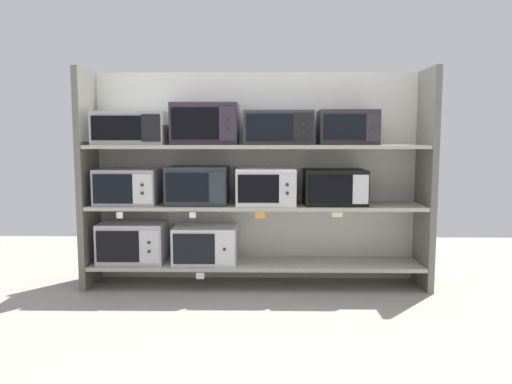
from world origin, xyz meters
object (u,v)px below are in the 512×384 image
microwave_5 (335,187)px  microwave_4 (266,186)px  microwave_1 (205,244)px  microwave_3 (198,185)px  microwave_7 (205,124)px  microwave_8 (278,128)px  microwave_2 (129,187)px  microwave_6 (132,129)px  microwave_9 (347,128)px  microwave_0 (133,242)px

microwave_5 → microwave_4: bearing=180.0°
microwave_1 → microwave_3: 0.49m
microwave_7 → microwave_8: (0.59, -0.00, -0.03)m
microwave_2 → microwave_6: size_ratio=0.87×
microwave_2 → microwave_7: size_ratio=0.93×
microwave_9 → microwave_3: bearing=-180.0°
microwave_1 → microwave_7: size_ratio=0.97×
microwave_5 → microwave_7: (-1.05, 0.00, 0.51)m
microwave_3 → microwave_4: (0.56, -0.00, -0.01)m
microwave_0 → microwave_9: size_ratio=1.16×
microwave_6 → microwave_9: 1.74m
microwave_3 → microwave_6: size_ratio=0.87×
microwave_4 → microwave_7: size_ratio=0.89×
microwave_1 → microwave_5: (1.06, 0.00, 0.48)m
microwave_1 → microwave_8: 1.12m
microwave_0 → microwave_4: 1.20m
microwave_5 → microwave_6: size_ratio=0.87×
microwave_1 → microwave_3: size_ratio=1.04×
microwave_0 → microwave_1: microwave_0 is taller
microwave_2 → microwave_9: bearing=0.0°
microwave_5 → microwave_9: bearing=0.1°
microwave_0 → microwave_6: size_ratio=0.94×
microwave_1 → microwave_2: (-0.62, 0.00, 0.48)m
microwave_3 → microwave_8: size_ratio=0.89×
microwave_0 → microwave_4: microwave_4 is taller
microwave_2 → microwave_8: size_ratio=0.89×
microwave_9 → microwave_8: bearing=-180.0°
microwave_5 → microwave_8: 0.66m
microwave_9 → microwave_6: bearing=-180.0°
microwave_8 → microwave_9: microwave_9 is taller
microwave_4 → microwave_7: 0.70m
microwave_6 → microwave_9: microwave_9 is taller
microwave_3 → microwave_9: microwave_9 is taller
microwave_1 → microwave_2: size_ratio=1.04×
microwave_7 → microwave_8: 0.59m
microwave_2 → microwave_6: microwave_6 is taller
microwave_9 → microwave_4: bearing=-180.0°
microwave_4 → microwave_8: size_ratio=0.86×
microwave_3 → microwave_4: bearing=-0.0°
microwave_7 → microwave_9: microwave_7 is taller
microwave_5 → microwave_7: microwave_7 is taller
microwave_2 → microwave_7: microwave_7 is taller
microwave_1 → microwave_6: 1.12m
microwave_4 → microwave_7: (-0.49, -0.00, 0.50)m
microwave_6 → microwave_1: bearing=-0.0°
microwave_3 → microwave_6: (-0.53, 0.00, 0.46)m
microwave_2 → microwave_5: microwave_2 is taller
microwave_1 → microwave_9: (1.15, 0.00, 0.95)m
microwave_4 → microwave_9: 0.80m
microwave_2 → microwave_5: (1.68, 0.00, -0.00)m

